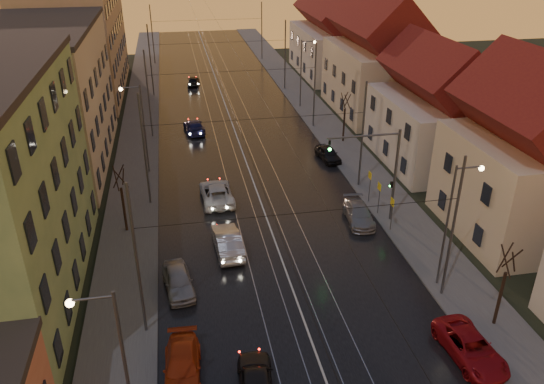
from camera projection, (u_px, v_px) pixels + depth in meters
road at (234, 129)px, 57.33m from camera, size 16.00×120.00×0.04m
sidewalk_left at (139, 134)px, 55.65m from camera, size 4.00×120.00×0.15m
sidewalk_right at (323, 122)px, 58.97m from camera, size 4.00×120.00×0.15m
tram_rail_0 at (214, 130)px, 56.95m from camera, size 0.06×120.00×0.03m
tram_rail_1 at (227, 129)px, 57.19m from camera, size 0.06×120.00×0.03m
tram_rail_2 at (241, 128)px, 57.45m from camera, size 0.06×120.00×0.03m
tram_rail_3 at (254, 127)px, 57.68m from camera, size 0.06×120.00×0.03m
apartment_left_2 at (42, 100)px, 46.47m from camera, size 10.00×20.00×12.00m
apartment_left_3 at (77, 37)px, 67.07m from camera, size 10.00×24.00×14.00m
house_right_1 at (527, 161)px, 35.78m from camera, size 8.67×10.20×10.80m
house_right_2 at (437, 113)px, 47.55m from camera, size 9.18×12.24×9.20m
house_right_3 at (378, 62)px, 60.18m from camera, size 9.18×14.28×11.50m
house_right_4 at (332, 39)px, 76.31m from camera, size 9.18×16.32×10.00m
catenary_pole_l_1 at (137, 263)px, 26.70m from camera, size 0.16×0.16×9.00m
catenary_pole_r_1 at (453, 230)px, 29.55m from camera, size 0.16×0.16×9.00m
catenary_pole_l_2 at (145, 151)px, 39.85m from camera, size 0.16×0.16×9.00m
catenary_pole_r_2 at (362, 136)px, 42.71m from camera, size 0.16×0.16×9.00m
catenary_pole_l_3 at (148, 95)px, 53.01m from camera, size 0.16×0.16×9.00m
catenary_pole_r_3 at (315, 86)px, 55.87m from camera, size 0.16×0.16×9.00m
catenary_pole_l_4 at (151, 61)px, 66.16m from camera, size 0.16×0.16×9.00m
catenary_pole_r_4 at (285, 56)px, 69.02m from camera, size 0.16×0.16×9.00m
catenary_pole_l_5 at (152, 35)px, 81.95m from camera, size 0.16×0.16×9.00m
catenary_pole_r_5 at (262, 31)px, 84.81m from camera, size 0.16×0.16×9.00m
street_lamp_0 at (116, 358)px, 20.30m from camera, size 1.75×0.32×8.00m
street_lamp_1 at (453, 215)px, 30.34m from camera, size 1.75×0.32×8.00m
street_lamp_2 at (140, 121)px, 44.86m from camera, size 1.75×0.32×8.00m
street_lamp_3 at (304, 67)px, 61.92m from camera, size 1.75×0.32×8.00m
traffic_light_mast at (383, 165)px, 37.30m from camera, size 5.30×0.32×7.20m
bare_tree_0 at (123, 201)px, 36.99m from camera, size 1.09×1.09×5.11m
bare_tree_1 at (502, 288)px, 28.10m from camera, size 1.09×1.09×5.11m
bare_tree_2 at (344, 119)px, 52.69m from camera, size 1.09×1.09×5.11m
driving_car_0 at (256, 382)px, 24.63m from camera, size 2.10×4.35×1.43m
driving_car_1 at (227, 241)px, 35.49m from camera, size 1.89×4.79×1.55m
driving_car_2 at (217, 193)px, 42.05m from camera, size 2.58×5.27×1.44m
driving_car_3 at (194, 126)px, 56.03m from camera, size 2.34×4.78×1.34m
driving_car_4 at (193, 81)px, 72.52m from camera, size 1.93×3.86×1.26m
parked_left_2 at (182, 366)px, 25.62m from camera, size 2.01×4.47×1.27m
parked_left_3 at (178, 281)px, 31.71m from camera, size 2.12×4.21×1.37m
parked_right_0 at (470, 347)px, 26.75m from camera, size 2.41×4.74×1.28m
parked_right_1 at (359, 214)px, 39.16m from camera, size 2.21×4.54×1.27m
parked_right_2 at (328, 154)px, 49.43m from camera, size 1.97×3.91×1.28m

